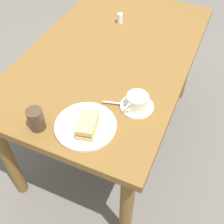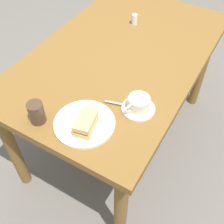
# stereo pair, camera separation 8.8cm
# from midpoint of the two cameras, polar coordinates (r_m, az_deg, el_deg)

# --- Properties ---
(ground_plane) EXTENTS (6.00, 6.00, 0.00)m
(ground_plane) POSITION_cam_midpoint_polar(r_m,az_deg,el_deg) (2.02, 2.55, -4.85)
(ground_plane) COLOR #655F57
(dining_table) EXTENTS (1.31, 0.81, 0.72)m
(dining_table) POSITION_cam_midpoint_polar(r_m,az_deg,el_deg) (1.56, 3.33, 9.10)
(dining_table) COLOR brown
(dining_table) RESTS_ON ground_plane
(sandwich_plate) EXTENTS (0.25, 0.25, 0.01)m
(sandwich_plate) POSITION_cam_midpoint_polar(r_m,az_deg,el_deg) (1.14, -3.34, -2.39)
(sandwich_plate) COLOR silver
(sandwich_plate) RESTS_ON dining_table
(sandwich_front) EXTENTS (0.13, 0.09, 0.06)m
(sandwich_front) POSITION_cam_midpoint_polar(r_m,az_deg,el_deg) (1.10, -3.01, -2.30)
(sandwich_front) COLOR tan
(sandwich_front) RESTS_ON sandwich_plate
(coffee_saucer) EXTENTS (0.14, 0.14, 0.01)m
(coffee_saucer) POSITION_cam_midpoint_polar(r_m,az_deg,el_deg) (1.21, 7.36, 0.58)
(coffee_saucer) COLOR silver
(coffee_saucer) RESTS_ON dining_table
(coffee_cup) EXTENTS (0.11, 0.09, 0.06)m
(coffee_cup) POSITION_cam_midpoint_polar(r_m,az_deg,el_deg) (1.18, 7.47, 1.71)
(coffee_cup) COLOR silver
(coffee_cup) RESTS_ON coffee_saucer
(spoon) EXTENTS (0.04, 0.10, 0.01)m
(spoon) POSITION_cam_midpoint_polar(r_m,az_deg,el_deg) (1.21, 3.65, 1.57)
(spoon) COLOR silver
(spoon) RESTS_ON coffee_saucer
(salt_shaker) EXTENTS (0.03, 0.03, 0.06)m
(salt_shaker) POSITION_cam_midpoint_polar(r_m,az_deg,el_deg) (1.71, 6.07, 17.93)
(salt_shaker) COLOR silver
(salt_shaker) RESTS_ON dining_table
(drinking_glass) EXTENTS (0.06, 0.06, 0.10)m
(drinking_glass) POSITION_cam_midpoint_polar(r_m,az_deg,el_deg) (1.15, -12.78, -0.21)
(drinking_glass) COLOR #483424
(drinking_glass) RESTS_ON dining_table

